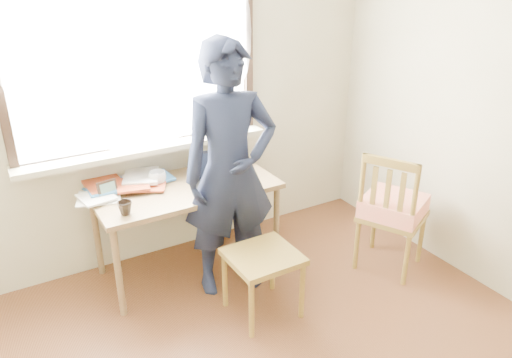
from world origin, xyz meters
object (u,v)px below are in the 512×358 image
desk (186,195)px  side_chair (393,208)px  person (230,172)px  mug_dark (125,208)px  laptop (213,175)px  work_chair (263,263)px  mug_white (157,178)px

desk → side_chair: bearing=-29.0°
desk → person: (0.20, -0.33, 0.26)m
mug_dark → person: size_ratio=0.05×
laptop → work_chair: (0.01, -0.69, -0.37)m
laptop → mug_dark: (-0.71, -0.17, -0.01)m
desk → mug_dark: size_ratio=13.53×
laptop → person: person is taller
mug_white → work_chair: size_ratio=0.27×
desk → mug_dark: mug_dark is taller
desk → mug_dark: (-0.50, -0.21, 0.12)m
side_chair → person: person is taller
work_chair → person: 0.64m
person → laptop: bearing=97.7°
work_chair → person: (-0.03, 0.39, 0.51)m
desk → laptop: (0.21, -0.04, 0.12)m
desk → person: size_ratio=0.74×
mug_dark → person: 0.72m
mug_dark → side_chair: bearing=-16.2°
mug_white → mug_dark: (-0.34, -0.34, -0.00)m
desk → side_chair: (1.33, -0.74, -0.13)m
mug_dark → person: person is taller
laptop → side_chair: (1.13, -0.70, -0.25)m
work_chair → side_chair: side_chair is taller
person → side_chair: bearing=-9.5°
mug_white → side_chair: bearing=-30.3°
mug_dark → work_chair: size_ratio=0.21×
mug_dark → side_chair: size_ratio=0.10×
laptop → work_chair: bearing=-88.9°
desk → mug_white: bearing=139.7°
mug_white → desk: bearing=-40.3°
mug_white → work_chair: 1.00m
side_chair → person: (-1.14, 0.41, 0.39)m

